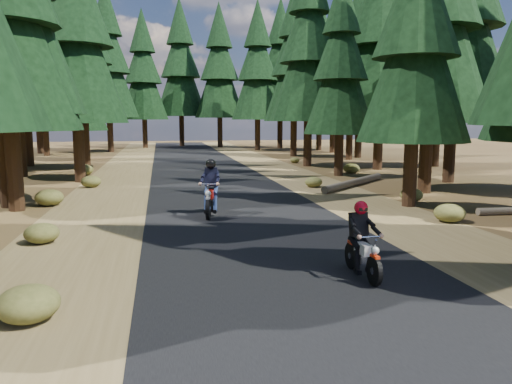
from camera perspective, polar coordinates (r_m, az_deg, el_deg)
The scene contains 9 objects.
ground at distance 12.14m, azimuth 1.35°, elevation -6.16°, with size 120.00×120.00×0.00m, color #452F18.
road at distance 16.95m, azimuth -2.24°, elevation -1.98°, with size 6.00×100.00×0.01m, color black.
shoulder_l at distance 16.89m, azimuth -17.87°, elevation -2.42°, with size 3.20×100.00×0.01m, color brown.
shoulder_r at distance 18.20m, azimuth 12.23°, elevation -1.45°, with size 3.20×100.00×0.01m, color brown.
pine_forest at distance 32.98m, azimuth -6.76°, elevation 16.73°, with size 34.59×55.08×16.32m.
log_near at distance 23.32m, azimuth 11.17°, elevation 1.08°, with size 0.32×0.32×6.11m, color #4C4233.
understory_shrubs at distance 18.25m, azimuth -2.23°, elevation -0.40°, with size 15.71×30.75×0.60m.
rider_lead at distance 9.88m, azimuth 12.10°, elevation -6.76°, with size 0.52×1.65×1.47m.
rider_follow at distance 15.77m, azimuth -5.22°, elevation -0.60°, with size 1.01×2.08×1.78m.
Camera 1 is at (-2.50, -11.48, 3.03)m, focal length 35.00 mm.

